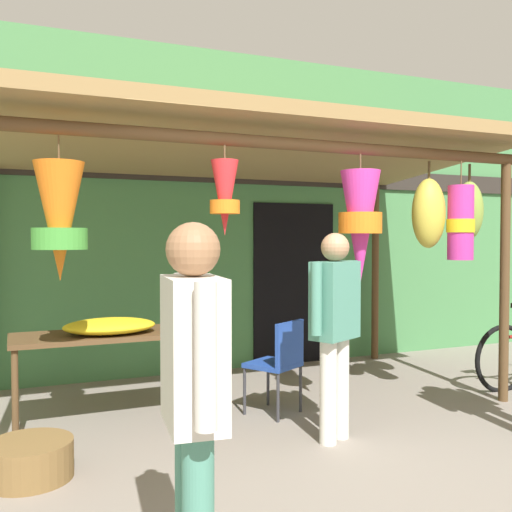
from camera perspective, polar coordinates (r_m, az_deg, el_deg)
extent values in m
plane|color=gray|center=(4.92, 1.72, -16.83)|extent=(30.00, 30.00, 0.00)
cube|color=#47844C|center=(6.85, -6.48, 4.43)|extent=(12.66, 0.25, 3.77)
cube|color=#2D2823|center=(6.74, -6.14, 8.32)|extent=(11.39, 0.04, 0.24)
cube|color=black|center=(7.22, 3.79, -2.73)|extent=(1.10, 0.03, 2.00)
cylinder|color=brown|center=(6.01, 23.40, -2.27)|extent=(0.09, 0.09, 2.32)
cylinder|color=brown|center=(7.63, 11.73, -1.32)|extent=(0.09, 0.09, 2.32)
cylinder|color=brown|center=(4.68, 3.73, 10.99)|extent=(4.73, 0.10, 0.10)
cylinder|color=brown|center=(6.65, -4.69, 9.56)|extent=(4.73, 0.10, 0.10)
cube|color=olive|center=(5.66, -1.22, 10.63)|extent=(5.03, 2.63, 0.35)
cylinder|color=brown|center=(4.20, -18.95, 10.04)|extent=(0.01, 0.01, 0.18)
cone|color=orange|center=(4.16, -18.88, 3.24)|extent=(0.34, 0.34, 0.82)
cylinder|color=green|center=(4.15, -18.86, 1.63)|extent=(0.37, 0.37, 0.15)
cylinder|color=brown|center=(4.40, -3.12, 10.19)|extent=(0.01, 0.01, 0.11)
cone|color=red|center=(4.36, -3.11, 5.75)|extent=(0.21, 0.21, 0.57)
cylinder|color=orange|center=(4.35, -3.11, 4.87)|extent=(0.23, 0.23, 0.10)
cylinder|color=brown|center=(4.93, 10.31, 9.11)|extent=(0.01, 0.01, 0.14)
cone|color=#D13399|center=(4.89, 10.27, 2.66)|extent=(0.33, 0.33, 0.97)
cylinder|color=orange|center=(4.89, 10.28, 3.24)|extent=(0.36, 0.36, 0.17)
cylinder|color=brown|center=(5.59, 19.65, 7.73)|extent=(0.01, 0.01, 0.22)
cylinder|color=#D13399|center=(5.56, 19.60, 3.13)|extent=(0.23, 0.23, 0.68)
cylinder|color=yellow|center=(5.56, 19.60, 2.84)|extent=(0.25, 0.25, 0.12)
cylinder|color=#4C3D23|center=(5.85, 20.39, 7.74)|extent=(0.02, 0.02, 0.16)
ellipsoid|color=#89A842|center=(5.83, 20.35, 4.26)|extent=(0.28, 0.24, 0.55)
cylinder|color=#4C3D23|center=(5.53, 16.76, 8.17)|extent=(0.02, 0.02, 0.16)
ellipsoid|color=gold|center=(5.50, 16.72, 4.07)|extent=(0.32, 0.27, 0.64)
cube|color=brown|center=(5.03, -15.22, -7.61)|extent=(1.42, 0.63, 0.04)
cylinder|color=brown|center=(4.81, -22.75, -12.85)|extent=(0.05, 0.05, 0.73)
cylinder|color=brown|center=(4.99, -7.05, -12.18)|extent=(0.05, 0.05, 0.73)
cylinder|color=brown|center=(5.32, -22.79, -11.42)|extent=(0.05, 0.05, 0.73)
cylinder|color=brown|center=(5.48, -8.60, -10.90)|extent=(0.05, 0.05, 0.73)
ellipsoid|color=yellow|center=(4.98, -14.29, -6.73)|extent=(0.76, 0.53, 0.13)
ellipsoid|color=#D13399|center=(4.94, -12.87, -6.71)|extent=(0.34, 0.26, 0.09)
cube|color=#2347A8|center=(5.23, 1.67, -10.68)|extent=(0.55, 0.55, 0.04)
cube|color=#2347A8|center=(5.10, 3.35, -8.73)|extent=(0.36, 0.23, 0.40)
cylinder|color=#333338|center=(5.53, 1.20, -12.34)|extent=(0.03, 0.03, 0.44)
cylinder|color=#333338|center=(5.25, -1.14, -13.12)|extent=(0.03, 0.03, 0.44)
cylinder|color=#333338|center=(5.34, 4.43, -12.87)|extent=(0.03, 0.03, 0.44)
cylinder|color=#333338|center=(5.04, 2.19, -13.74)|extent=(0.03, 0.03, 0.44)
cylinder|color=brown|center=(4.24, -21.51, -18.29)|extent=(0.56, 0.56, 0.25)
torus|color=black|center=(6.51, 23.24, -9.34)|extent=(0.71, 0.07, 0.71)
cylinder|color=#4C8E7A|center=(2.70, -6.53, -23.90)|extent=(0.13, 0.13, 0.81)
cube|color=silver|center=(2.39, -6.21, -9.35)|extent=(0.26, 0.42, 0.61)
cylinder|color=silver|center=(2.13, -4.98, -9.85)|extent=(0.08, 0.08, 0.55)
cylinder|color=silver|center=(2.63, -7.21, -7.64)|extent=(0.08, 0.08, 0.55)
sphere|color=#9E704C|center=(2.34, -6.25, 0.65)|extent=(0.22, 0.22, 0.22)
cylinder|color=silver|center=(4.68, 8.39, -12.75)|extent=(0.13, 0.13, 0.80)
cylinder|color=silver|center=(4.53, 7.16, -13.22)|extent=(0.13, 0.13, 0.80)
cube|color=#4C8E7A|center=(4.48, 7.82, -4.35)|extent=(0.46, 0.38, 0.60)
cylinder|color=#4C8E7A|center=(4.69, 9.49, -3.71)|extent=(0.08, 0.08, 0.54)
cylinder|color=#4C8E7A|center=(4.26, 5.99, -4.25)|extent=(0.08, 0.08, 0.54)
sphere|color=tan|center=(4.45, 7.84, 0.87)|extent=(0.22, 0.22, 0.22)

